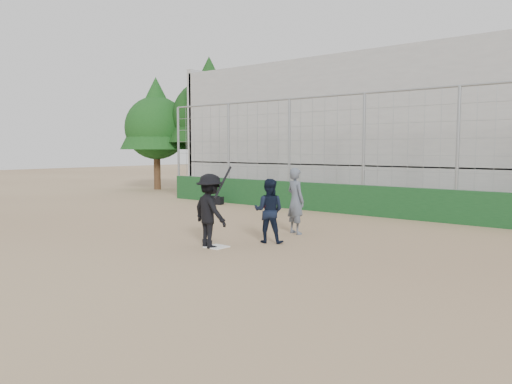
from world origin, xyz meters
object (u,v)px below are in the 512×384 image
Objects in this scene: batter_at_plate at (210,211)px; equipment_bag at (214,200)px; umpire at (296,204)px; catcher_crouched at (269,221)px.

batter_at_plate is 8.70m from equipment_bag.
equipment_bag is at bearing -8.35° from umpire.
batter_at_plate reaches higher than umpire.
batter_at_plate is at bearing 101.73° from umpire.
batter_at_plate reaches higher than catcher_crouched.
batter_at_plate reaches higher than equipment_bag.
catcher_crouched is at bearing 120.46° from umpire.
catcher_crouched is 8.34m from equipment_bag.
equipment_bag is at bearing 142.77° from catcher_crouched.
catcher_crouched is 0.67× the size of umpire.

